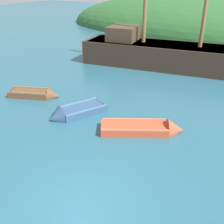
{
  "coord_description": "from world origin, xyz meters",
  "views": [
    {
      "loc": [
        4.21,
        -4.78,
        6.41
      ],
      "look_at": [
        -2.45,
        5.48,
        0.32
      ],
      "focal_mm": 43.72,
      "sensor_mm": 36.0,
      "label": 1
    }
  ],
  "objects_px": {
    "rowboat_portside": "(37,95)",
    "sailing_ship": "(165,58)",
    "rowboat_center": "(147,130)",
    "rowboat_outer_right": "(73,113)"
  },
  "relations": [
    {
      "from": "rowboat_portside",
      "to": "sailing_ship",
      "type": "bearing_deg",
      "value": 44.04
    },
    {
      "from": "sailing_ship",
      "to": "rowboat_center",
      "type": "xyz_separation_m",
      "value": [
        3.42,
        -9.89,
        -0.56
      ]
    },
    {
      "from": "rowboat_outer_right",
      "to": "rowboat_portside",
      "type": "bearing_deg",
      "value": -77.97
    },
    {
      "from": "sailing_ship",
      "to": "rowboat_center",
      "type": "height_order",
      "value": "sailing_ship"
    },
    {
      "from": "sailing_ship",
      "to": "rowboat_portside",
      "type": "relative_size",
      "value": 5.04
    },
    {
      "from": "sailing_ship",
      "to": "rowboat_outer_right",
      "type": "relative_size",
      "value": 4.95
    },
    {
      "from": "rowboat_outer_right",
      "to": "rowboat_portside",
      "type": "xyz_separation_m",
      "value": [
        -3.38,
        0.7,
        0.0
      ]
    },
    {
      "from": "rowboat_center",
      "to": "rowboat_portside",
      "type": "xyz_separation_m",
      "value": [
        -7.31,
        0.13,
        0.0
      ]
    },
    {
      "from": "sailing_ship",
      "to": "rowboat_portside",
      "type": "distance_m",
      "value": 10.52
    },
    {
      "from": "rowboat_outer_right",
      "to": "rowboat_portside",
      "type": "height_order",
      "value": "rowboat_outer_right"
    }
  ]
}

